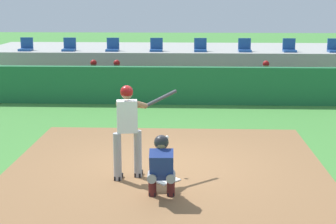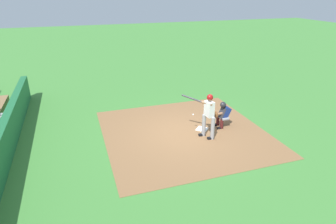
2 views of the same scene
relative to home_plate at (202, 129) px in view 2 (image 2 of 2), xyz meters
The scene contains 6 objects.
ground_plane 0.80m from the home_plate, 90.00° to the left, with size 80.00×80.00×0.00m, color #428438.
dirt_infield 0.80m from the home_plate, 90.00° to the left, with size 6.40×6.40×0.01m, color olive.
home_plate is the anchor object (origin of this frame).
batter_at_plate 1.22m from the home_plate, behind, with size 1.17×0.98×1.80m.
catcher_crouched 1.06m from the home_plate, 90.92° to the right, with size 0.49×1.68×1.13m.
dugout_wall 7.32m from the home_plate, 90.00° to the left, with size 13.00×0.30×1.20m, color #1E6638.
Camera 2 is at (-9.83, 3.98, 5.42)m, focal length 31.01 mm.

